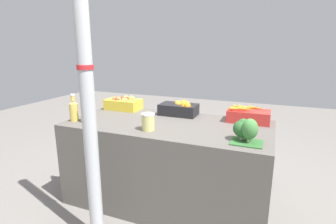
# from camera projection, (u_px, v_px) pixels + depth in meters

# --- Properties ---
(ground_plane) EXTENTS (10.00, 10.00, 0.00)m
(ground_plane) POSITION_uv_depth(u_px,v_px,m) (168.00, 199.00, 2.56)
(ground_plane) COLOR slate
(market_table) EXTENTS (1.81, 0.88, 0.78)m
(market_table) POSITION_uv_depth(u_px,v_px,m) (168.00, 162.00, 2.46)
(market_table) COLOR #56514C
(market_table) RESTS_ON ground_plane
(support_pole) EXTENTS (0.11, 0.11, 2.40)m
(support_pole) POSITION_uv_depth(u_px,v_px,m) (87.00, 85.00, 1.71)
(support_pole) COLOR #B7BABF
(support_pole) RESTS_ON ground_plane
(apple_crate) EXTENTS (0.37, 0.22, 0.15)m
(apple_crate) POSITION_uv_depth(u_px,v_px,m) (123.00, 103.00, 2.87)
(apple_crate) COLOR gold
(apple_crate) RESTS_ON market_table
(orange_crate) EXTENTS (0.37, 0.22, 0.15)m
(orange_crate) POSITION_uv_depth(u_px,v_px,m) (180.00, 109.00, 2.63)
(orange_crate) COLOR black
(orange_crate) RESTS_ON market_table
(carrot_crate) EXTENTS (0.37, 0.22, 0.15)m
(carrot_crate) POSITION_uv_depth(u_px,v_px,m) (248.00, 115.00, 2.38)
(carrot_crate) COLOR red
(carrot_crate) RESTS_ON market_table
(broccoli_pile) EXTENTS (0.22, 0.20, 0.18)m
(broccoli_pile) POSITION_uv_depth(u_px,v_px,m) (245.00, 129.00, 1.88)
(broccoli_pile) COLOR #2D602D
(broccoli_pile) RESTS_ON market_table
(juice_bottle_golden) EXTENTS (0.08, 0.08, 0.25)m
(juice_bottle_golden) POSITION_uv_depth(u_px,v_px,m) (74.00, 110.00, 2.41)
(juice_bottle_golden) COLOR gold
(juice_bottle_golden) RESTS_ON market_table
(juice_bottle_cloudy) EXTENTS (0.07, 0.07, 0.28)m
(juice_bottle_cloudy) POSITION_uv_depth(u_px,v_px,m) (84.00, 110.00, 2.36)
(juice_bottle_cloudy) COLOR beige
(juice_bottle_cloudy) RESTS_ON market_table
(pickle_jar) EXTENTS (0.11, 0.11, 0.14)m
(pickle_jar) POSITION_uv_depth(u_px,v_px,m) (148.00, 122.00, 2.14)
(pickle_jar) COLOR #D1CC75
(pickle_jar) RESTS_ON market_table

